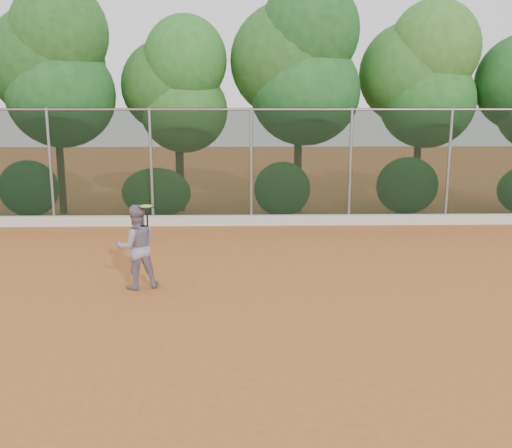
{
  "coord_description": "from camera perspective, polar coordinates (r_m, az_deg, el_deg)",
  "views": [
    {
      "loc": [
        -0.27,
        -10.14,
        3.59
      ],
      "look_at": [
        0.0,
        1.0,
        1.25
      ],
      "focal_mm": 40.0,
      "sensor_mm": 36.0,
      "label": 1
    }
  ],
  "objects": [
    {
      "name": "tennis_racket",
      "position": [
        11.22,
        -10.9,
        1.55
      ],
      "size": [
        0.38,
        0.38,
        0.54
      ],
      "color": "black",
      "rests_on": "ground"
    },
    {
      "name": "ground",
      "position": [
        10.76,
        0.13,
        -7.63
      ],
      "size": [
        80.0,
        80.0,
        0.0
      ],
      "primitive_type": "plane",
      "color": "#AC5D28",
      "rests_on": "ground"
    },
    {
      "name": "tennis_ball_in_flight",
      "position": [
        11.21,
        -20.07,
        0.3
      ],
      "size": [
        0.06,
        0.06,
        0.06
      ],
      "color": "#CDE133",
      "rests_on": "ground"
    },
    {
      "name": "concrete_curb",
      "position": [
        17.31,
        -0.46,
        0.39
      ],
      "size": [
        24.0,
        0.2,
        0.3
      ],
      "primitive_type": "cube",
      "color": "beige",
      "rests_on": "ground"
    },
    {
      "name": "tennis_player",
      "position": [
        11.48,
        -11.86,
        -2.24
      ],
      "size": [
        1.0,
        0.89,
        1.69
      ],
      "primitive_type": "imported",
      "rotation": [
        0.0,
        0.0,
        3.51
      ],
      "color": "gray",
      "rests_on": "ground"
    },
    {
      "name": "foliage_backdrop",
      "position": [
        19.14,
        -2.28,
        14.27
      ],
      "size": [
        23.7,
        3.63,
        7.55
      ],
      "color": "#44311A",
      "rests_on": "ground"
    },
    {
      "name": "chainlink_fence",
      "position": [
        17.23,
        -0.48,
        6.08
      ],
      "size": [
        24.09,
        0.09,
        3.5
      ],
      "color": "black",
      "rests_on": "ground"
    }
  ]
}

